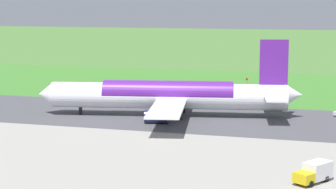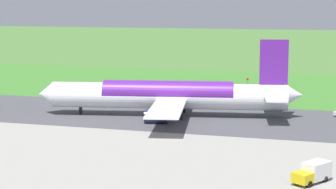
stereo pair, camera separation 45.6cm
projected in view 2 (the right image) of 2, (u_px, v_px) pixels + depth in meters
name	position (u px, v px, depth m)	size (l,w,h in m)	color
ground_plane	(131.00, 114.00, 124.00)	(800.00, 800.00, 0.00)	#477233
runway_asphalt	(131.00, 114.00, 123.99)	(600.00, 30.51, 0.06)	#47474C
grass_verge_foreground	(182.00, 87.00, 163.92)	(600.00, 80.00, 0.04)	#3C782B
airliner_main	(170.00, 95.00, 121.07)	(53.90, 44.36, 15.88)	white
service_truck_fuel	(313.00, 172.00, 76.72)	(5.04, 6.09, 2.65)	gold
no_stopping_sign	(247.00, 83.00, 159.91)	(0.60, 0.10, 2.90)	slate
traffic_cone_orange	(226.00, 89.00, 158.21)	(0.40, 0.40, 0.55)	orange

